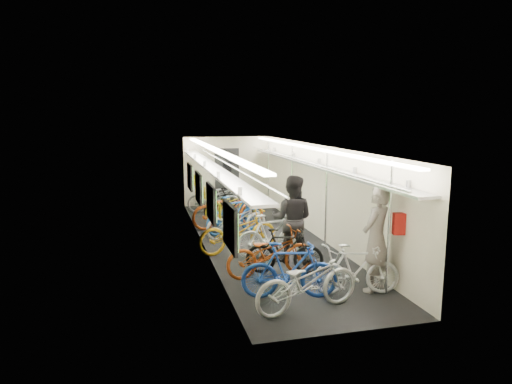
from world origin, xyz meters
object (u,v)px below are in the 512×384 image
bicycle_0 (307,282)px  bicycle_1 (289,270)px  passenger_mid (292,219)px  backpack (401,224)px  passenger_near (376,239)px

bicycle_0 → bicycle_1: size_ratio=1.12×
bicycle_1 → passenger_mid: passenger_mid is taller
passenger_mid → backpack: passenger_mid is taller
bicycle_1 → passenger_near: (1.62, -0.02, 0.46)m
bicycle_0 → backpack: (1.82, 0.29, 0.78)m
bicycle_0 → passenger_near: 1.66m
passenger_near → bicycle_0: bearing=-15.5°
bicycle_1 → passenger_near: 1.68m
bicycle_0 → bicycle_1: bicycle_1 is taller
bicycle_1 → backpack: (1.94, -0.27, 0.78)m
bicycle_0 → passenger_mid: bearing=-25.2°
bicycle_0 → passenger_mid: passenger_mid is taller
passenger_near → passenger_mid: bearing=-99.5°
bicycle_0 → passenger_mid: (0.56, 2.47, 0.45)m
passenger_mid → bicycle_0: bearing=104.7°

